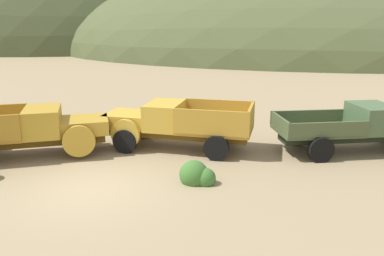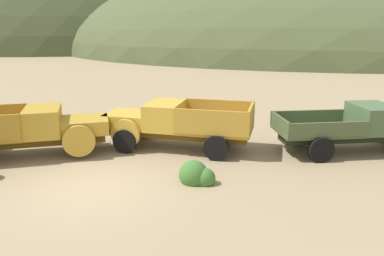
% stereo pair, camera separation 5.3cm
% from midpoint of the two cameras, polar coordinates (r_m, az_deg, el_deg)
% --- Properties ---
extents(ground_plane, '(300.00, 300.00, 0.00)m').
position_cam_midpoint_polar(ground_plane, '(12.74, -14.47, -8.73)').
color(ground_plane, '#998460').
extents(hill_far_left, '(78.43, 63.74, 45.63)m').
position_cam_midpoint_polar(hill_far_left, '(94.03, -18.03, 11.48)').
color(hill_far_left, '#424C2D').
rests_on(hill_far_left, ground).
extents(hill_distant, '(95.59, 71.31, 31.63)m').
position_cam_midpoint_polar(hill_distant, '(78.30, 18.63, 10.81)').
color(hill_distant, '#4C5633').
rests_on(hill_distant, ground).
extents(truck_mustard, '(6.23, 3.64, 1.91)m').
position_cam_midpoint_polar(truck_mustard, '(16.22, -21.37, -0.25)').
color(truck_mustard, '#593D12').
rests_on(truck_mustard, ground).
extents(truck_faded_yellow, '(6.29, 3.31, 1.91)m').
position_cam_midpoint_polar(truck_faded_yellow, '(16.08, -3.35, 0.63)').
color(truck_faded_yellow, brown).
rests_on(truck_faded_yellow, ground).
extents(truck_weathered_green, '(6.74, 3.14, 1.89)m').
position_cam_midpoint_polar(truck_weathered_green, '(17.20, 24.51, 0.15)').
color(truck_weathered_green, '#232B1B').
rests_on(truck_weathered_green, ground).
extents(bush_back_edge, '(1.19, 0.86, 0.96)m').
position_cam_midpoint_polar(bush_back_edge, '(12.78, 0.80, -6.95)').
color(bush_back_edge, '#3D702D').
rests_on(bush_back_edge, ground).
extents(bush_front_left, '(1.02, 0.90, 0.85)m').
position_cam_midpoint_polar(bush_front_left, '(18.44, -19.27, -0.88)').
color(bush_front_left, '#4C8438').
rests_on(bush_front_left, ground).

